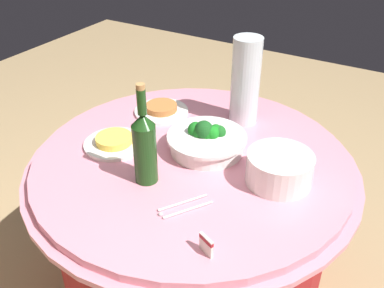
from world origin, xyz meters
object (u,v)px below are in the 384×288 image
object	(u,v)px
decorative_fruit_vase	(245,86)
plate_stack	(279,168)
food_plate_fried_egg	(114,142)
wine_bottle	(145,146)
food_plate_peanuts	(161,110)
label_placard_front	(206,244)
broccoli_bowl	(206,140)
serving_tongs	(183,207)

from	to	relation	value
decorative_fruit_vase	plate_stack	bearing A→B (deg)	131.11
food_plate_fried_egg	decorative_fruit_vase	bearing A→B (deg)	-129.03
decorative_fruit_vase	wine_bottle	bearing A→B (deg)	78.42
decorative_fruit_vase	food_plate_peanuts	distance (m)	0.36
decorative_fruit_vase	food_plate_fried_egg	xyz separation A→B (m)	(0.32, 0.40, -0.13)
label_placard_front	plate_stack	bearing A→B (deg)	-97.54
broccoli_bowl	food_plate_fried_egg	xyz separation A→B (m)	(0.30, 0.14, -0.03)
decorative_fruit_vase	food_plate_peanuts	bearing A→B (deg)	18.94
plate_stack	decorative_fruit_vase	distance (m)	0.41
wine_bottle	serving_tongs	bearing A→B (deg)	161.37
food_plate_fried_egg	food_plate_peanuts	xyz separation A→B (m)	(-0.01, -0.29, -0.00)
broccoli_bowl	wine_bottle	world-z (taller)	wine_bottle
label_placard_front	serving_tongs	bearing A→B (deg)	-39.92
broccoli_bowl	food_plate_peanuts	world-z (taller)	broccoli_bowl
serving_tongs	label_placard_front	bearing A→B (deg)	140.08
serving_tongs	food_plate_peanuts	bearing A→B (deg)	-49.92
broccoli_bowl	wine_bottle	bearing A→B (deg)	71.89
label_placard_front	decorative_fruit_vase	bearing A→B (deg)	-72.79
broccoli_bowl	food_plate_fried_egg	bearing A→B (deg)	25.06
broccoli_bowl	food_plate_fried_egg	size ratio (longest dim) A/B	1.27
decorative_fruit_vase	food_plate_fried_egg	size ratio (longest dim) A/B	1.55
food_plate_fried_egg	broccoli_bowl	bearing A→B (deg)	-154.94
label_placard_front	food_plate_fried_egg	bearing A→B (deg)	-28.02
serving_tongs	label_placard_front	xyz separation A→B (m)	(-0.14, 0.12, 0.03)
broccoli_bowl	decorative_fruit_vase	world-z (taller)	decorative_fruit_vase
plate_stack	food_plate_peanuts	distance (m)	0.61
broccoli_bowl	serving_tongs	distance (m)	0.32
plate_stack	decorative_fruit_vase	xyz separation A→B (m)	(0.26, -0.30, 0.10)
decorative_fruit_vase	serving_tongs	xyz separation A→B (m)	(-0.07, 0.57, -0.14)
wine_bottle	decorative_fruit_vase	distance (m)	0.52
broccoli_bowl	food_plate_peanuts	xyz separation A→B (m)	(0.29, -0.15, -0.03)
broccoli_bowl	label_placard_front	world-z (taller)	broccoli_bowl
decorative_fruit_vase	food_plate_peanuts	size ratio (longest dim) A/B	1.55
wine_bottle	decorative_fruit_vase	world-z (taller)	decorative_fruit_vase
broccoli_bowl	label_placard_front	xyz separation A→B (m)	(-0.24, 0.43, -0.01)
decorative_fruit_vase	food_plate_fried_egg	bearing A→B (deg)	50.97
broccoli_bowl	label_placard_front	distance (m)	0.49
food_plate_fried_egg	plate_stack	bearing A→B (deg)	-170.49
decorative_fruit_vase	food_plate_peanuts	xyz separation A→B (m)	(0.32, 0.11, -0.14)
food_plate_fried_egg	food_plate_peanuts	size ratio (longest dim) A/B	1.00
plate_stack	serving_tongs	bearing A→B (deg)	53.65
broccoli_bowl	plate_stack	world-z (taller)	broccoli_bowl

